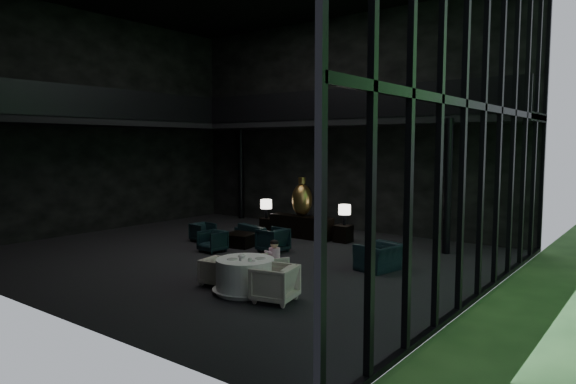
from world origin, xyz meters
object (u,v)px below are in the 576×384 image
Objects in this scene: dining_table at (245,278)px; child at (274,252)px; console at (301,227)px; window_armchair at (379,253)px; dining_chair_east at (275,280)px; dining_chair_west at (218,272)px; side_table_left at (268,225)px; side_table_right at (343,234)px; sofa at (258,231)px; bronze_urn at (302,199)px; lounge_armchair_east at (273,238)px; table_lamp_right at (345,210)px; table_lamp_left at (266,205)px; coffee_table at (241,240)px; dining_chair_north at (270,268)px; lounge_armchair_south at (212,241)px; lounge_armchair_west at (203,232)px.

dining_table is 2.53× the size of child.
console is at bearing 115.39° from dining_table.
window_armchair is (4.34, -2.57, 0.08)m from console.
dining_chair_west is at bearing -108.71° from dining_chair_east.
side_table_right reaches higher than side_table_left.
sofa is at bearing 128.00° from dining_table.
window_armchair is at bearing -31.15° from bronze_urn.
child is (2.19, -2.65, 0.32)m from lounge_armchair_east.
dining_table is (1.31, -6.37, -0.72)m from table_lamp_right.
sofa reaches higher than side_table_left.
bronze_urn reaches higher than table_lamp_left.
table_lamp_right is at bearing 1.68° from side_table_left.
table_lamp_left is 0.76× the size of coffee_table.
lounge_armchair_east is 0.91× the size of dining_chair_east.
table_lamp_left is 0.76× the size of dining_chair_east.
table_lamp_right is 1.05× the size of dining_chair_north.
dining_chair_north is 1.07× the size of dining_chair_west.
console reaches higher than side_table_left.
table_lamp_right reaches higher than console.
lounge_armchair_east is (-0.87, -2.72, -0.63)m from table_lamp_right.
table_lamp_left reaches higher than child.
bronze_urn is 5.15m from window_armchair.
dining_chair_west is at bearing 22.35° from lounge_armchair_east.
lounge_armchair_south is at bearing 144.76° from dining_table.
dining_table is (2.91, -6.18, -1.01)m from bronze_urn.
console is at bearing 74.72° from coffee_table.
table_lamp_left is 0.48× the size of dining_table.
bronze_urn reaches higher than dining_chair_east.
side_table_right is at bearing -75.97° from child.
table_lamp_right is at bearing -53.69° from dining_chair_north.
table_lamp_left is at bearing -176.07° from table_lamp_right.
dining_chair_west is at bearing 72.91° from dining_chair_north.
sofa is 2.23m from lounge_armchair_south.
lounge_armchair_west is at bearing -133.84° from dining_chair_east.
bronze_urn is at bearing 115.19° from dining_table.
lounge_armchair_east is at bearing -73.85° from bronze_urn.
coffee_table is 4.39m from dining_chair_north.
dining_chair_east is (0.92, -0.12, 0.13)m from dining_table.
bronze_urn reaches higher than table_lamp_right.
table_lamp_right is 3.00m from sofa.
side_table_left is 7.16m from dining_chair_west.
bronze_urn is 2.77m from coffee_table.
sofa is (-0.85, -1.37, -1.01)m from bronze_urn.
window_armchair is (6.55, -0.01, 0.16)m from lounge_armchair_west.
lounge_armchair_east is at bearing 12.34° from dining_chair_west.
bronze_urn is 1.96× the size of table_lamp_right.
child reaches higher than console.
side_table_right is 0.83× the size of table_lamp_right.
dining_chair_north is (3.53, -1.57, -0.00)m from lounge_armchair_south.
side_table_right is 0.68× the size of lounge_armchair_east.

